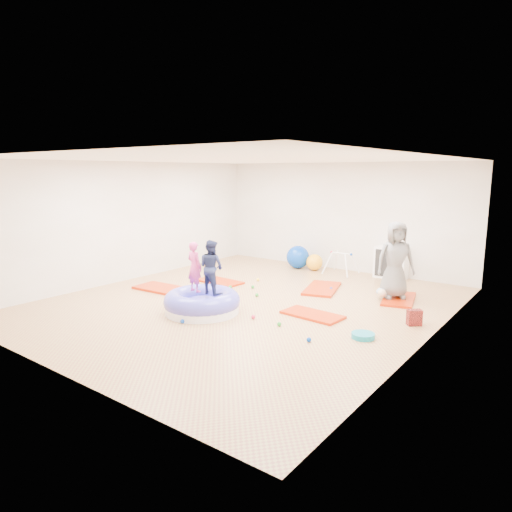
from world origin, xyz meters
The scene contains 19 objects.
room centered at (0.00, 0.00, 1.40)m, with size 7.01×8.01×2.81m.
gym_mat_front_left centered at (-2.09, -0.32, 0.03)m, with size 1.30×0.65×0.05m, color red.
gym_mat_mid_left centered at (-1.54, 0.94, 0.02)m, with size 1.10×0.55×0.05m, color red.
gym_mat_center_back centered at (0.70, 1.79, 0.03)m, with size 1.28×0.64×0.05m, color red.
gym_mat_right centered at (1.47, 0.04, 0.02)m, with size 1.09×0.55×0.05m, color red.
gym_mat_rear_right centered at (2.35, 1.99, 0.02)m, with size 1.17×0.59×0.05m, color red.
inflatable_cushion centered at (-0.28, -0.99, 0.17)m, with size 1.41×1.41×0.44m.
child_pink centered at (-0.48, -0.96, 0.88)m, with size 0.34×0.23×0.94m, color #DE3D8A.
child_navy centered at (-0.13, -0.89, 0.91)m, with size 0.48×0.38×1.00m, color #1C2248.
adult_caregiver centered at (2.25, 1.97, 0.82)m, with size 0.76×0.49×1.55m, color slate.
infant centered at (2.11, 1.81, 0.16)m, with size 0.36×0.36×0.21m.
ball_pit_balls centered at (-0.02, 0.22, 0.04)m, with size 4.70×3.58×0.07m.
exercise_ball_blue centered at (-0.92, 3.40, 0.31)m, with size 0.61×0.61×0.61m, color #073AAF.
exercise_ball_orange centered at (-0.43, 3.45, 0.22)m, with size 0.43×0.43×0.43m, color #FFAD1B.
infant_play_gym centered at (0.35, 3.41, 0.38)m, with size 0.73×0.70×0.56m.
cube_shelf centered at (1.49, 3.79, 0.38)m, with size 0.77×0.38×0.77m.
balance_disc centered at (2.66, -0.45, 0.04)m, with size 0.36×0.36×0.08m, color #0E7D98.
backpack centered at (3.10, 0.64, 0.14)m, with size 0.23×0.14×0.27m, color #A2221D.
yellow_toy centered at (-0.67, -1.00, 0.01)m, with size 0.19×0.19×0.03m, color yellow.
Camera 1 is at (5.39, -6.89, 2.57)m, focal length 32.00 mm.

